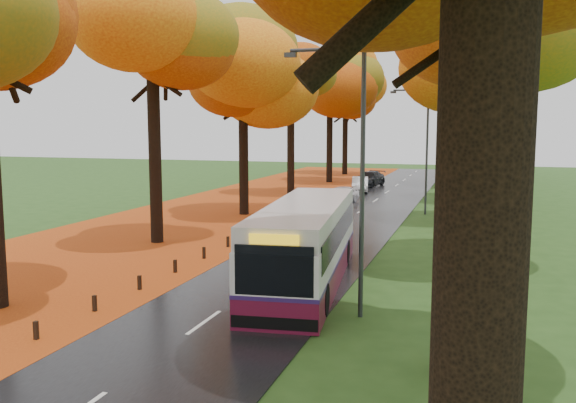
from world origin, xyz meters
The scene contains 14 objects.
road centered at (0.00, 25.00, 0.02)m, with size 6.50×90.00×0.04m, color black.
centre_line centered at (0.00, 25.00, 0.04)m, with size 0.12×90.00×0.01m, color silver.
leaf_verge centered at (-9.00, 25.00, 0.01)m, with size 12.00×90.00×0.02m, color maroon.
leaf_drift centered at (-3.05, 25.00, 0.04)m, with size 0.90×90.00×0.01m, color #C75714.
trees_left centered at (-7.18, 27.06, 9.53)m, with size 9.20×74.00×13.88m.
trees_right centered at (7.19, 26.91, 9.69)m, with size 9.30×74.20×13.96m.
bollard_row centered at (-3.70, 4.70, 0.26)m, with size 0.11×23.51×0.52m.
streetlamp_near centered at (3.95, 8.00, 4.71)m, with size 2.45×0.18×8.00m.
streetlamp_mid centered at (3.95, 30.00, 4.71)m, with size 2.45×0.18×8.00m.
streetlamp_far centered at (3.95, 52.00, 4.71)m, with size 2.45×0.18×8.00m.
bus centered at (1.59, 11.15, 1.56)m, with size 3.81×11.23×2.90m.
car_white centered at (-2.20, 33.82, 0.65)m, with size 1.45×3.60×1.23m, color white.
car_silver centered at (-2.23, 41.48, 0.67)m, with size 1.34×3.84×1.27m, color #AFB2B7.
car_dark centered at (-2.35, 46.57, 0.71)m, with size 1.89×4.64×1.35m, color black.
Camera 1 is at (7.48, -9.55, 5.74)m, focal length 38.00 mm.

